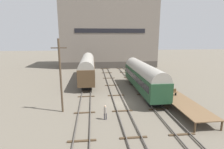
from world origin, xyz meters
The scene contains 11 objects.
ground_plane centered at (0.00, 0.00, 0.00)m, with size 200.00×200.00×0.00m, color #60594C.
track_left centered at (-4.73, 0.00, 0.14)m, with size 2.60×60.00×0.26m.
track_middle centered at (0.00, 0.00, 0.14)m, with size 2.60×60.00×0.26m.
track_right centered at (4.73, 0.00, 0.14)m, with size 2.60×60.00×0.26m.
train_car_green centered at (4.73, 4.39, 2.83)m, with size 2.92×16.38×4.97m.
train_car_brown centered at (-4.73, 13.30, 3.01)m, with size 2.96×17.47×5.28m.
station_platform centered at (7.61, -1.23, 1.05)m, with size 3.14×15.21×1.13m.
bench centered at (7.33, -0.89, 1.62)m, with size 1.40×0.40×0.91m.
person_worker centered at (-2.32, -5.02, 1.02)m, with size 0.32×0.32×1.70m.
utility_pole centered at (-7.46, -2.28, 4.67)m, with size 1.80×0.24×9.01m.
warehouse_building centered at (1.66, 34.08, 9.89)m, with size 28.75×13.22×19.77m.
Camera 1 is at (-3.59, -23.25, 9.18)m, focal length 28.00 mm.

